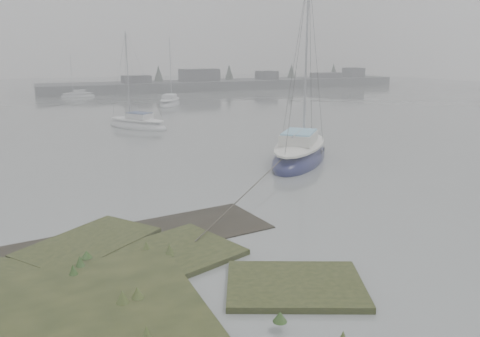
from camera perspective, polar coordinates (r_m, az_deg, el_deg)
name	(u,v)px	position (r m, az deg, el deg)	size (l,w,h in m)	color
ground	(99,125)	(40.69, -16.80, 5.06)	(160.00, 160.00, 0.00)	slate
far_shoreline	(237,83)	(78.85, -0.43, 10.36)	(60.00, 8.00, 4.15)	#4C4F51
sailboat_main	(300,155)	(26.42, 7.28, 1.70)	(7.21, 7.46, 11.02)	#12143E
sailboat_white	(138,125)	(38.46, -12.37, 5.22)	(4.84, 5.76, 8.08)	silver
sailboat_far_b	(170,103)	(54.34, -8.52, 7.90)	(4.56, 5.91, 8.12)	#ABAFB5
sailboat_far_c	(78,96)	(67.33, -19.16, 8.40)	(4.45, 1.64, 6.19)	#AFB4B9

